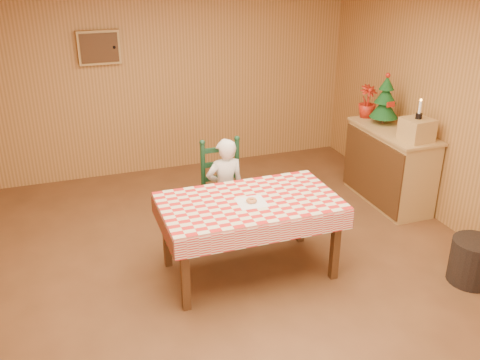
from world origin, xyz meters
The scene contains 13 objects.
ground centered at (0.00, 0.00, 0.00)m, with size 6.00×6.00×0.00m, color brown.
cabin_walls centered at (0.00, 0.53, 1.83)m, with size 5.10×6.05×2.65m.
dining_table centered at (0.07, 0.12, 0.69)m, with size 1.66×0.96×0.77m.
ladder_chair centered at (0.07, 0.91, 0.50)m, with size 0.44×0.40×1.08m.
seated_child centered at (0.07, 0.85, 0.56)m, with size 0.41×0.27×1.12m, color silver.
napkin centered at (0.07, 0.07, 0.77)m, with size 0.26×0.26×0.00m, color white.
donut centered at (0.07, 0.07, 0.79)m, with size 0.10×0.10×0.03m, color #D2874B.
shelf_unit centered at (2.21, 1.03, 0.47)m, with size 0.54×1.24×0.93m.
crate centered at (2.22, 0.63, 1.06)m, with size 0.30×0.30×0.25m, color tan.
christmas_tree centered at (2.22, 1.28, 1.21)m, with size 0.34×0.34×0.62m.
flower_arrangement centered at (2.17, 1.58, 1.13)m, with size 0.23×0.23×0.40m, color #A11D0E.
candle_set centered at (2.22, 0.63, 1.24)m, with size 0.07×0.07×0.22m.
storage_bin centered at (1.99, -0.73, 0.21)m, with size 0.43×0.43×0.43m, color black.
Camera 1 is at (-1.49, -4.02, 2.92)m, focal length 40.00 mm.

